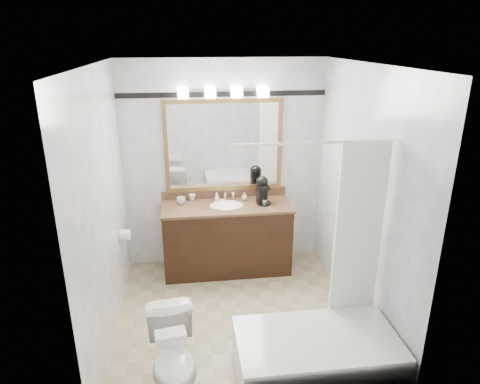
# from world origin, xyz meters

# --- Properties ---
(room) EXTENTS (2.42, 2.62, 2.52)m
(room) POSITION_xyz_m (0.00, 0.00, 1.25)
(room) COLOR tan
(room) RESTS_ON ground
(vanity) EXTENTS (1.53, 0.58, 0.97)m
(vanity) POSITION_xyz_m (0.00, 1.02, 0.44)
(vanity) COLOR black
(vanity) RESTS_ON ground
(mirror) EXTENTS (1.40, 0.04, 1.10)m
(mirror) POSITION_xyz_m (0.00, 1.28, 1.50)
(mirror) COLOR olive
(mirror) RESTS_ON room
(vanity_light_bar) EXTENTS (1.02, 0.14, 0.12)m
(vanity_light_bar) POSITION_xyz_m (0.00, 1.23, 2.13)
(vanity_light_bar) COLOR silver
(vanity_light_bar) RESTS_ON room
(accent_stripe) EXTENTS (2.40, 0.01, 0.06)m
(accent_stripe) POSITION_xyz_m (0.00, 1.29, 2.10)
(accent_stripe) COLOR black
(accent_stripe) RESTS_ON room
(bathtub) EXTENTS (1.30, 0.75, 1.96)m
(bathtub) POSITION_xyz_m (0.55, -0.90, 0.28)
(bathtub) COLOR white
(bathtub) RESTS_ON ground
(tp_roll) EXTENTS (0.11, 0.12, 0.12)m
(tp_roll) POSITION_xyz_m (-1.14, 0.66, 0.70)
(tp_roll) COLOR white
(tp_roll) RESTS_ON room
(toilet) EXTENTS (0.46, 0.71, 0.68)m
(toilet) POSITION_xyz_m (-0.61, -0.90, 0.34)
(toilet) COLOR white
(toilet) RESTS_ON ground
(tissue_box) EXTENTS (0.23, 0.15, 0.09)m
(tissue_box) POSITION_xyz_m (-0.61, -1.12, 0.72)
(tissue_box) COLOR white
(tissue_box) RESTS_ON toilet
(coffee_maker) EXTENTS (0.17, 0.21, 0.33)m
(coffee_maker) POSITION_xyz_m (0.43, 1.04, 1.02)
(coffee_maker) COLOR black
(coffee_maker) RESTS_ON vanity
(cup_left) EXTENTS (0.12, 0.12, 0.08)m
(cup_left) POSITION_xyz_m (-0.53, 1.14, 0.89)
(cup_left) COLOR white
(cup_left) RESTS_ON vanity
(cup_right) EXTENTS (0.11, 0.11, 0.08)m
(cup_right) POSITION_xyz_m (-0.40, 1.23, 0.89)
(cup_right) COLOR white
(cup_right) RESTS_ON vanity
(soap_bottle_a) EXTENTS (0.04, 0.05, 0.10)m
(soap_bottle_a) POSITION_xyz_m (-0.10, 1.15, 0.90)
(soap_bottle_a) COLOR white
(soap_bottle_a) RESTS_ON vanity
(soap_bottle_b) EXTENTS (0.09, 0.09, 0.09)m
(soap_bottle_b) POSITION_xyz_m (0.23, 1.15, 0.90)
(soap_bottle_b) COLOR white
(soap_bottle_b) RESTS_ON vanity
(soap_bar) EXTENTS (0.08, 0.06, 0.03)m
(soap_bar) POSITION_xyz_m (-0.05, 1.13, 0.86)
(soap_bar) COLOR beige
(soap_bar) RESTS_ON vanity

